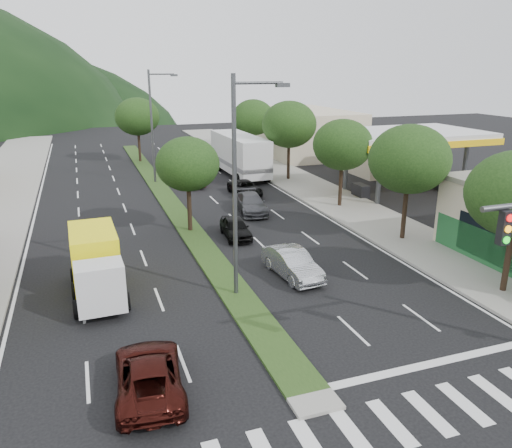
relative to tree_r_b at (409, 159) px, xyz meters
name	(u,v)px	position (x,y,z in m)	size (l,w,h in m)	color
ground	(309,396)	(-12.00, -12.00, -5.04)	(160.00, 160.00, 0.00)	black
sidewalk_right	(316,191)	(0.50, 13.00, -4.96)	(5.00, 90.00, 0.15)	gray
median	(165,195)	(-12.00, 16.00, -4.98)	(1.60, 56.00, 0.12)	#1E3714
crosswalk	(339,437)	(-12.00, -14.00, -5.03)	(19.00, 2.20, 0.01)	silver
gas_canopy	(407,138)	(7.00, 10.00, -0.39)	(12.20, 8.20, 5.25)	silver
bldg_right_far	(300,131)	(7.50, 32.00, -2.44)	(10.00, 16.00, 5.20)	beige
tree_r_b	(409,159)	(0.00, 0.00, 0.00)	(4.80, 4.80, 6.94)	black
tree_r_c	(343,145)	(0.00, 8.00, -0.29)	(4.40, 4.40, 6.48)	black
tree_r_d	(289,124)	(0.00, 18.00, 0.14)	(5.00, 5.00, 7.17)	black
tree_r_e	(253,118)	(0.00, 28.00, -0.14)	(4.60, 4.60, 6.71)	black
tree_med_near	(188,164)	(-12.00, 6.00, -0.61)	(4.00, 4.00, 6.02)	black
tree_med_far	(137,117)	(-12.00, 32.00, -0.03)	(4.80, 4.80, 6.94)	black
streetlight_near	(239,178)	(-11.79, -4.00, 0.55)	(2.60, 0.25, 10.00)	#47494C
streetlight_mid	(154,121)	(-11.79, 21.00, 0.55)	(2.60, 0.25, 10.00)	#47494C
sedan_silver	(292,263)	(-8.66, -2.88, -4.33)	(1.49, 4.29, 1.41)	#A3A6AB
suv_maroon	(149,374)	(-16.86, -10.00, -4.39)	(2.13, 4.62, 1.28)	black
car_queue_a	(235,228)	(-9.57, 3.91, -4.40)	(1.49, 3.71, 1.26)	black
car_queue_b	(251,203)	(-6.82, 8.91, -4.36)	(1.89, 4.65, 1.35)	#45464A
car_queue_c	(192,177)	(-9.02, 18.91, -4.30)	(1.56, 4.48, 1.48)	#500D15
car_queue_d	(245,188)	(-5.62, 13.91, -4.44)	(1.99, 4.31, 1.20)	black
car_queue_e	(196,167)	(-7.47, 23.91, -4.40)	(1.51, 3.76, 1.28)	#4D4D52
car_queue_f	(202,150)	(-4.46, 33.73, -4.29)	(2.08, 5.11, 1.48)	black
box_truck	(96,266)	(-18.08, -1.62, -3.65)	(2.47, 6.01, 2.93)	silver
motorhome	(239,154)	(-3.67, 21.55, -2.95)	(3.42, 10.28, 3.92)	silver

